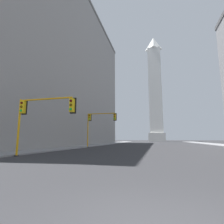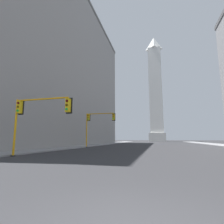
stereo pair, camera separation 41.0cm
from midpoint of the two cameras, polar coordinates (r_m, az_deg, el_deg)
name	(u,v)px [view 2 (the right image)]	position (r m, az deg, el deg)	size (l,w,h in m)	color
sidewalk_left	(89,145)	(39.37, -7.33, -10.72)	(5.00, 111.94, 0.15)	gray
building_left	(47,72)	(47.53, -20.14, 12.22)	(21.69, 55.61, 36.10)	gray
obelisk	(155,89)	(99.94, 14.13, 7.22)	(8.54, 8.54, 59.27)	silver
traffic_light_near_left	(35,112)	(16.22, -23.25, 0.10)	(5.51, 0.52, 4.94)	orange
traffic_light_mid_left	(96,121)	(31.37, -4.86, -2.95)	(5.48, 0.51, 6.05)	orange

